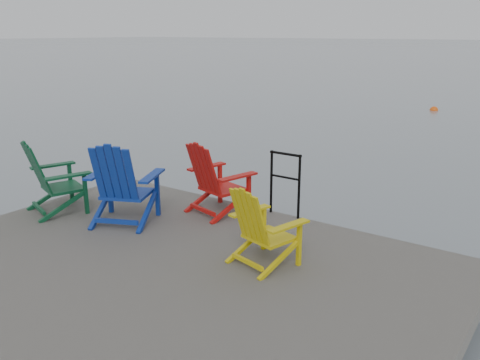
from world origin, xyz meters
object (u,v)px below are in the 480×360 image
Objects in this scene: chair_green at (52,177)px; chair_blue at (122,183)px; handrail at (285,178)px; chair_red at (215,178)px; chair_yellow at (262,226)px; buoy_b at (434,110)px.

chair_blue reaches higher than chair_green.
chair_red is at bearing -150.17° from handrail.
chair_red is (1.89, 1.27, -0.00)m from chair_green.
chair_yellow is 2.84× the size of buoy_b.
chair_yellow is at bearing -81.56° from buoy_b.
handrail is 1.61m from chair_yellow.
chair_yellow reaches higher than buoy_b.
chair_blue is at bearing -165.54° from chair_yellow.
chair_blue is (1.12, 0.26, 0.04)m from chair_green.
buoy_b is at bearing 108.02° from chair_red.
handrail is 0.87× the size of chair_green.
chair_blue reaches higher than chair_red.
handrail is at bearing -82.93° from buoy_b.
chair_green is 1.01× the size of chair_red.
chair_green is 0.92× the size of chair_blue.
chair_green is at bearing -131.81° from chair_red.
chair_yellow is at bearing -68.84° from handrail.
chair_blue is 2.19m from chair_yellow.
chair_blue is 16.24m from buoy_b.
chair_red is 15.27m from buoy_b.
chair_blue is at bearing -137.27° from handrail.
chair_blue is 3.51× the size of buoy_b.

